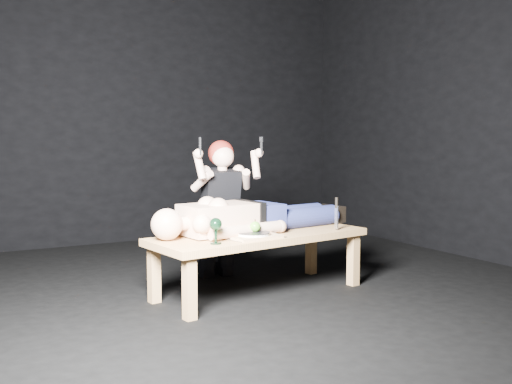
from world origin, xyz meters
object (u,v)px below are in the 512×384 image
lying_man (255,212)px  serving_tray (253,236)px  goblet (216,231)px  table (259,263)px  kneeling_woman (218,207)px  carving_knife (336,214)px

lying_man → serving_tray: bearing=-129.2°
lying_man → goblet: 0.63m
table → goblet: size_ratio=9.37×
kneeling_woman → goblet: size_ratio=6.68×
lying_man → kneeling_woman: size_ratio=1.47×
table → serving_tray: size_ratio=4.67×
lying_man → goblet: bearing=-151.4°
table → kneeling_woman: kneeling_woman is taller
kneeling_woman → lying_man: bearing=-75.3°
goblet → table: bearing=27.8°
table → lying_man: bearing=66.1°
carving_knife → serving_tray: bearing=173.3°
table → goblet: 0.61m
table → carving_knife: carving_knife is taller
goblet → lying_man: bearing=36.3°
kneeling_woman → serving_tray: kneeling_woman is taller
table → kneeling_woman: bearing=87.5°
carving_knife → table: bearing=158.0°
serving_tray → carving_knife: bearing=1.0°
goblet → carving_knife: bearing=5.2°
kneeling_woman → serving_tray: 0.78m
table → kneeling_woman: (-0.05, 0.60, 0.36)m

